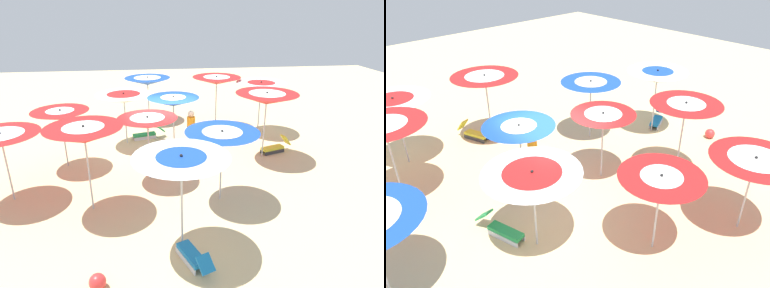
{
  "view_description": "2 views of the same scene",
  "coord_description": "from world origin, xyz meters",
  "views": [
    {
      "loc": [
        -11.55,
        0.42,
        5.39
      ],
      "look_at": [
        -0.51,
        -0.92,
        0.83
      ],
      "focal_mm": 31.57,
      "sensor_mm": 36.0,
      "label": 1
    },
    {
      "loc": [
        5.87,
        7.13,
        6.7
      ],
      "look_at": [
        -0.61,
        0.33,
        1.32
      ],
      "focal_mm": 34.87,
      "sensor_mm": 36.0,
      "label": 2
    }
  ],
  "objects": [
    {
      "name": "beachgoer_0",
      "position": [
        0.09,
        -0.96,
        1.0
      ],
      "size": [
        0.3,
        0.3,
        1.88
      ],
      "rotation": [
        0.0,
        0.0,
        4.69
      ],
      "color": "beige",
      "rests_on": "ground"
    },
    {
      "name": "beach_umbrella_1",
      "position": [
        -2.94,
        -1.47,
        1.98
      ],
      "size": [
        2.11,
        2.11,
        2.22
      ],
      "color": "#B2B2B7",
      "rests_on": "ground"
    },
    {
      "name": "lounger_1",
      "position": [
        0.27,
        -4.31,
        0.21
      ],
      "size": [
        0.72,
        1.3,
        0.65
      ],
      "rotation": [
        0.0,
        0.0,
        8.18
      ],
      "color": "#333338",
      "rests_on": "ground"
    },
    {
      "name": "beach_umbrella_9",
      "position": [
        -0.04,
        3.56,
        1.92
      ],
      "size": [
        1.95,
        1.95,
        2.14
      ],
      "color": "#B2B2B7",
      "rests_on": "ground"
    },
    {
      "name": "beach_umbrella_11",
      "position": [
        5.1,
        0.61,
        1.96
      ],
      "size": [
        2.23,
        2.23,
        2.2
      ],
      "color": "#B2B2B7",
      "rests_on": "ground"
    },
    {
      "name": "beach_umbrella_7",
      "position": [
        3.6,
        -2.55,
        2.22
      ],
      "size": [
        2.22,
        2.22,
        2.44
      ],
      "color": "#B2B2B7",
      "rests_on": "ground"
    },
    {
      "name": "ground",
      "position": [
        0.0,
        0.0,
        -0.02
      ],
      "size": [
        39.43,
        39.43,
        0.04
      ],
      "primitive_type": "cube",
      "color": "beige"
    },
    {
      "name": "lounger_0",
      "position": [
        2.39,
        0.72,
        0.2
      ],
      "size": [
        0.66,
        1.43,
        0.61
      ],
      "rotation": [
        0.0,
        0.0,
        8.12
      ],
      "color": "silver",
      "rests_on": "ground"
    },
    {
      "name": "beach_umbrella_5",
      "position": [
        -1.36,
        0.6,
        1.97
      ],
      "size": [
        1.91,
        1.91,
        2.2
      ],
      "color": "#B2B2B7",
      "rests_on": "ground"
    },
    {
      "name": "beach_umbrella_3",
      "position": [
        2.71,
        -4.37,
        2.09
      ],
      "size": [
        2.21,
        2.21,
        2.33
      ],
      "color": "#B2B2B7",
      "rests_on": "ground"
    },
    {
      "name": "beach_umbrella_4",
      "position": [
        -3.02,
        2.23,
        2.26
      ],
      "size": [
        2.06,
        2.06,
        2.54
      ],
      "color": "#B2B2B7",
      "rests_on": "ground"
    },
    {
      "name": "beach_umbrella_6",
      "position": [
        0.9,
        -0.37,
        2.02
      ],
      "size": [
        1.98,
        1.98,
        2.25
      ],
      "color": "#B2B2B7",
      "rests_on": "ground"
    },
    {
      "name": "beach_umbrella_2",
      "position": [
        -0.1,
        -3.68,
        2.3
      ],
      "size": [
        2.27,
        2.27,
        2.55
      ],
      "color": "#B2B2B7",
      "rests_on": "ground"
    },
    {
      "name": "beach_ball",
      "position": [
        -6.06,
        1.7,
        0.18
      ],
      "size": [
        0.35,
        0.35,
        0.35
      ],
      "primitive_type": "sphere",
      "color": "red",
      "rests_on": "ground"
    },
    {
      "name": "beach_umbrella_10",
      "position": [
        1.94,
        1.55,
        1.95
      ],
      "size": [
        2.25,
        2.25,
        2.18
      ],
      "color": "#B2B2B7",
      "rests_on": "ground"
    },
    {
      "name": "beach_umbrella_0",
      "position": [
        -4.97,
        -0.14,
        2.18
      ],
      "size": [
        2.15,
        2.15,
        2.45
      ],
      "color": "#B2B2B7",
      "rests_on": "ground"
    },
    {
      "name": "beach_umbrella_8",
      "position": [
        -2.22,
        4.67,
        1.94
      ],
      "size": [
        2.16,
        2.16,
        2.16
      ],
      "color": "#B2B2B7",
      "rests_on": "ground"
    },
    {
      "name": "lounger_2",
      "position": [
        -5.56,
        -0.34,
        0.19
      ],
      "size": [
        1.25,
        0.78,
        0.52
      ],
      "rotation": [
        0.0,
        0.0,
        6.68
      ],
      "color": "silver",
      "rests_on": "ground"
    }
  ]
}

